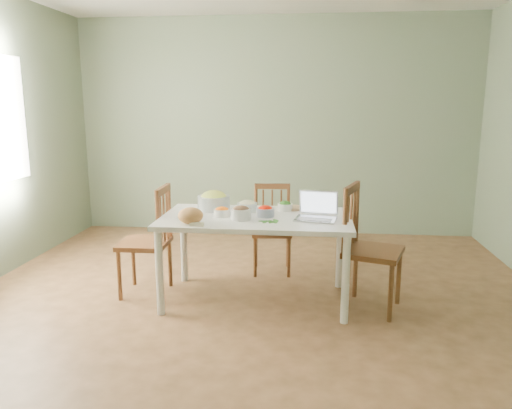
# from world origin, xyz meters

# --- Properties ---
(floor) EXTENTS (5.00, 5.00, 0.00)m
(floor) POSITION_xyz_m (0.00, 0.00, 0.00)
(floor) COLOR #50361F
(floor) RESTS_ON ground
(wall_back) EXTENTS (5.00, 0.00, 2.70)m
(wall_back) POSITION_xyz_m (0.00, 2.50, 1.35)
(wall_back) COLOR slate
(wall_back) RESTS_ON ground
(wall_front) EXTENTS (5.00, 0.00, 2.70)m
(wall_front) POSITION_xyz_m (0.00, -2.50, 1.35)
(wall_front) COLOR slate
(wall_front) RESTS_ON ground
(dining_table) EXTENTS (1.56, 0.88, 0.73)m
(dining_table) POSITION_xyz_m (0.01, 0.19, 0.37)
(dining_table) COLOR white
(dining_table) RESTS_ON floor
(chair_far) EXTENTS (0.41, 0.39, 0.86)m
(chair_far) POSITION_xyz_m (0.09, 0.91, 0.43)
(chair_far) COLOR brown
(chair_far) RESTS_ON floor
(chair_left) EXTENTS (0.41, 0.43, 0.96)m
(chair_left) POSITION_xyz_m (-0.97, 0.23, 0.48)
(chair_left) COLOR brown
(chair_left) RESTS_ON floor
(chair_right) EXTENTS (0.55, 0.56, 1.01)m
(chair_right) POSITION_xyz_m (0.97, 0.11, 0.51)
(chair_right) COLOR brown
(chair_right) RESTS_ON floor
(bread_boule) EXTENTS (0.25, 0.25, 0.13)m
(bread_boule) POSITION_xyz_m (-0.46, -0.12, 0.79)
(bread_boule) COLOR #B0783A
(bread_boule) RESTS_ON dining_table
(butter_stick) EXTENTS (0.11, 0.05, 0.03)m
(butter_stick) POSITION_xyz_m (-0.40, -0.19, 0.74)
(butter_stick) COLOR beige
(butter_stick) RESTS_ON dining_table
(bowl_squash) EXTENTS (0.34, 0.34, 0.16)m
(bowl_squash) POSITION_xyz_m (-0.38, 0.41, 0.81)
(bowl_squash) COLOR #E4F24A
(bowl_squash) RESTS_ON dining_table
(bowl_carrot) EXTENTS (0.16, 0.16, 0.08)m
(bowl_carrot) POSITION_xyz_m (-0.26, 0.16, 0.77)
(bowl_carrot) COLOR orange
(bowl_carrot) RESTS_ON dining_table
(bowl_onion) EXTENTS (0.18, 0.18, 0.09)m
(bowl_onion) POSITION_xyz_m (-0.08, 0.37, 0.78)
(bowl_onion) COLOR beige
(bowl_onion) RESTS_ON dining_table
(bowl_mushroom) EXTENTS (0.17, 0.17, 0.11)m
(bowl_mushroom) POSITION_xyz_m (-0.10, 0.07, 0.78)
(bowl_mushroom) COLOR #4B2A21
(bowl_mushroom) RESTS_ON dining_table
(bowl_redpep) EXTENTS (0.17, 0.17, 0.09)m
(bowl_redpep) POSITION_xyz_m (0.09, 0.19, 0.77)
(bowl_redpep) COLOR red
(bowl_redpep) RESTS_ON dining_table
(bowl_broccoli) EXTENTS (0.13, 0.13, 0.08)m
(bowl_broccoli) POSITION_xyz_m (0.24, 0.44, 0.77)
(bowl_broccoli) COLOR #153612
(bowl_broccoli) RESTS_ON dining_table
(flatbread) EXTENTS (0.26, 0.26, 0.02)m
(flatbread) POSITION_xyz_m (0.30, 0.51, 0.74)
(flatbread) COLOR tan
(flatbread) RESTS_ON dining_table
(basil_bunch) EXTENTS (0.18, 0.18, 0.02)m
(basil_bunch) POSITION_xyz_m (0.13, 0.02, 0.74)
(basil_bunch) COLOR #2E7B28
(basil_bunch) RESTS_ON dining_table
(laptop) EXTENTS (0.36, 0.33, 0.22)m
(laptop) POSITION_xyz_m (0.50, 0.11, 0.84)
(laptop) COLOR silver
(laptop) RESTS_ON dining_table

